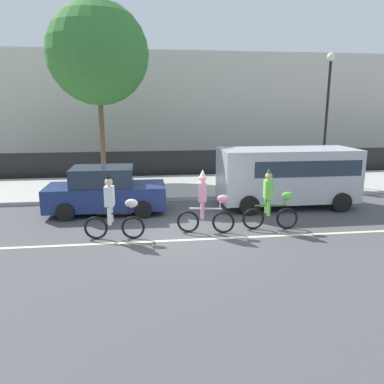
# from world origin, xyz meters

# --- Properties ---
(ground_plane) EXTENTS (80.00, 80.00, 0.00)m
(ground_plane) POSITION_xyz_m (0.00, 0.00, 0.00)
(ground_plane) COLOR #4C4C4F
(road_centre_line) EXTENTS (36.00, 0.14, 0.01)m
(road_centre_line) POSITION_xyz_m (0.00, -0.50, 0.00)
(road_centre_line) COLOR beige
(road_centre_line) RESTS_ON ground
(sidewalk_curb) EXTENTS (60.00, 5.00, 0.15)m
(sidewalk_curb) POSITION_xyz_m (0.00, 6.50, 0.07)
(sidewalk_curb) COLOR #ADAAA3
(sidewalk_curb) RESTS_ON ground
(fence_line) EXTENTS (40.00, 0.08, 1.40)m
(fence_line) POSITION_xyz_m (0.00, 9.40, 0.70)
(fence_line) COLOR black
(fence_line) RESTS_ON ground
(building_backdrop) EXTENTS (28.00, 8.00, 7.13)m
(building_backdrop) POSITION_xyz_m (2.61, 18.00, 3.57)
(building_backdrop) COLOR beige
(building_backdrop) RESTS_ON ground
(parade_cyclist_zebra) EXTENTS (1.72, 0.50, 1.92)m
(parade_cyclist_zebra) POSITION_xyz_m (-2.14, -0.15, 0.84)
(parade_cyclist_zebra) COLOR black
(parade_cyclist_zebra) RESTS_ON ground
(parade_cyclist_pink) EXTENTS (1.70, 0.54, 1.92)m
(parade_cyclist_pink) POSITION_xyz_m (0.51, 0.05, 0.84)
(parade_cyclist_pink) COLOR black
(parade_cyclist_pink) RESTS_ON ground
(parade_cyclist_lime) EXTENTS (1.72, 0.50, 1.92)m
(parade_cyclist_lime) POSITION_xyz_m (2.53, 0.14, 0.84)
(parade_cyclist_lime) COLOR black
(parade_cyclist_lime) RESTS_ON ground
(parked_van_silver) EXTENTS (5.00, 2.22, 2.18)m
(parked_van_silver) POSITION_xyz_m (4.07, 2.70, 1.28)
(parked_van_silver) COLOR silver
(parked_van_silver) RESTS_ON ground
(parked_car_navy) EXTENTS (4.10, 1.92, 1.64)m
(parked_car_navy) POSITION_xyz_m (-2.65, 2.69, 0.78)
(parked_car_navy) COLOR navy
(parked_car_navy) RESTS_ON ground
(street_lamp_post) EXTENTS (0.36, 0.36, 5.86)m
(street_lamp_post) POSITION_xyz_m (7.06, 6.00, 3.99)
(street_lamp_post) COLOR black
(street_lamp_post) RESTS_ON sidewalk_curb
(street_tree_near_lamp) EXTENTS (4.73, 4.73, 8.31)m
(street_tree_near_lamp) POSITION_xyz_m (-3.25, 8.36, 6.09)
(street_tree_near_lamp) COLOR brown
(street_tree_near_lamp) RESTS_ON sidewalk_curb
(pedestrian_onlooker) EXTENTS (0.32, 0.20, 1.62)m
(pedestrian_onlooker) POSITION_xyz_m (7.46, 4.74, 1.01)
(pedestrian_onlooker) COLOR #33333D
(pedestrian_onlooker) RESTS_ON sidewalk_curb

